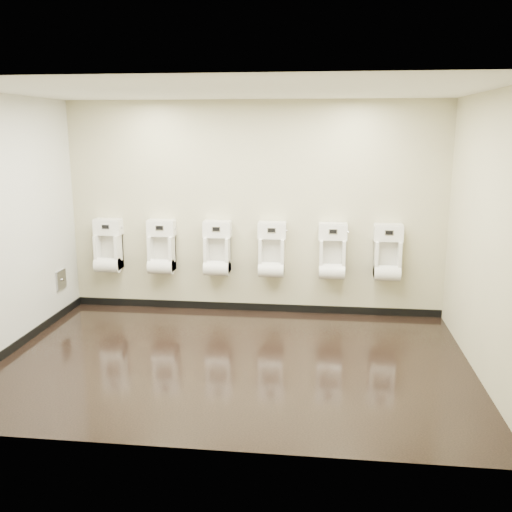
{
  "coord_description": "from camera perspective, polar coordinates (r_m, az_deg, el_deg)",
  "views": [
    {
      "loc": [
        0.91,
        -5.66,
        2.44
      ],
      "look_at": [
        0.17,
        0.55,
        1.03
      ],
      "focal_mm": 40.0,
      "sensor_mm": 36.0,
      "label": 1
    }
  ],
  "objects": [
    {
      "name": "ground",
      "position": [
        6.23,
        -2.22,
        -10.39
      ],
      "size": [
        5.0,
        3.5,
        0.0
      ],
      "primitive_type": "cube",
      "color": "black",
      "rests_on": "ground"
    },
    {
      "name": "ceiling",
      "position": [
        5.75,
        -2.46,
        16.25
      ],
      "size": [
        5.0,
        3.5,
        0.0
      ],
      "primitive_type": "cube",
      "color": "silver"
    },
    {
      "name": "back_wall",
      "position": [
        7.54,
        -0.23,
        4.73
      ],
      "size": [
        5.0,
        0.02,
        2.8
      ],
      "primitive_type": "cube",
      "color": "beige",
      "rests_on": "ground"
    },
    {
      "name": "front_wall",
      "position": [
        4.15,
        -6.15,
        -1.91
      ],
      "size": [
        5.0,
        0.02,
        2.8
      ],
      "primitive_type": "cube",
      "color": "beige",
      "rests_on": "ground"
    },
    {
      "name": "left_wall",
      "position": [
        6.69,
        -24.01,
        2.63
      ],
      "size": [
        0.02,
        3.5,
        2.8
      ],
      "primitive_type": "cube",
      "color": "beige",
      "rests_on": "ground"
    },
    {
      "name": "right_wall",
      "position": [
        5.97,
        22.1,
        1.7
      ],
      "size": [
        0.02,
        3.5,
        2.8
      ],
      "primitive_type": "cube",
      "color": "beige",
      "rests_on": "ground"
    },
    {
      "name": "tile_overlay_left",
      "position": [
        6.69,
        -23.97,
        2.63
      ],
      "size": [
        0.01,
        3.5,
        2.8
      ],
      "primitive_type": "cube",
      "color": "silver",
      "rests_on": "ground"
    },
    {
      "name": "skirting_back",
      "position": [
        7.83,
        -0.23,
        -5.11
      ],
      "size": [
        5.0,
        0.02,
        0.1
      ],
      "primitive_type": "cube",
      "color": "black",
      "rests_on": "ground"
    },
    {
      "name": "skirting_left",
      "position": [
        7.02,
        -22.93,
        -8.28
      ],
      "size": [
        0.02,
        3.5,
        0.1
      ],
      "primitive_type": "cube",
      "color": "black",
      "rests_on": "ground"
    },
    {
      "name": "access_panel",
      "position": [
        7.9,
        -18.93,
        -2.26
      ],
      "size": [
        0.04,
        0.25,
        0.25
      ],
      "color": "#9E9EA3",
      "rests_on": "left_wall"
    },
    {
      "name": "urinal_0",
      "position": [
        8.0,
        -14.56,
        0.62
      ],
      "size": [
        0.38,
        0.28,
        0.71
      ],
      "color": "white",
      "rests_on": "back_wall"
    },
    {
      "name": "urinal_1",
      "position": [
        7.77,
        -9.43,
        0.5
      ],
      "size": [
        0.38,
        0.28,
        0.71
      ],
      "color": "white",
      "rests_on": "back_wall"
    },
    {
      "name": "urinal_2",
      "position": [
        7.59,
        -3.9,
        0.36
      ],
      "size": [
        0.38,
        0.28,
        0.71
      ],
      "color": "white",
      "rests_on": "back_wall"
    },
    {
      "name": "urinal_3",
      "position": [
        7.49,
        1.59,
        0.22
      ],
      "size": [
        0.38,
        0.28,
        0.71
      ],
      "color": "white",
      "rests_on": "back_wall"
    },
    {
      "name": "urinal_4",
      "position": [
        7.46,
        7.64,
        0.07
      ],
      "size": [
        0.38,
        0.28,
        0.71
      ],
      "color": "white",
      "rests_on": "back_wall"
    },
    {
      "name": "urinal_5",
      "position": [
        7.51,
        13.01,
        -0.07
      ],
      "size": [
        0.38,
        0.28,
        0.71
      ],
      "color": "white",
      "rests_on": "back_wall"
    }
  ]
}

